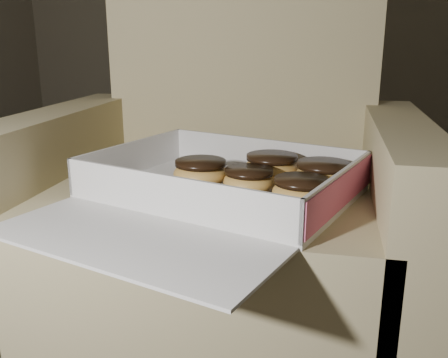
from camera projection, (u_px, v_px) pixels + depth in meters
The scene contains 11 objects.
floor at pixel (311, 336), 1.12m from camera, with size 4.50×4.50×0.00m, color black.
armchair at pixel (221, 223), 1.07m from camera, with size 0.80×0.67×0.83m.
bakery_box at pixel (212, 193), 0.86m from camera, with size 0.57×0.62×0.07m.
donut_a at pixel (249, 180), 0.87m from camera, with size 0.09×0.09×0.05m.
donut_b at pixel (201, 172), 0.91m from camera, with size 0.10×0.10×0.05m.
donut_c at pixel (323, 175), 0.89m from camera, with size 0.10×0.10×0.05m.
donut_d at pixel (272, 167), 0.94m from camera, with size 0.10×0.10×0.05m.
donut_e at pixel (301, 191), 0.81m from camera, with size 0.09×0.09×0.05m.
crumb_a at pixel (210, 206), 0.80m from camera, with size 0.01×0.01×0.00m, color black.
crumb_b at pixel (112, 188), 0.90m from camera, with size 0.01×0.01×0.00m, color black.
crumb_c at pixel (121, 196), 0.85m from camera, with size 0.01×0.01×0.00m, color black.
Camera 1 is at (0.01, -0.99, 0.65)m, focal length 40.00 mm.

